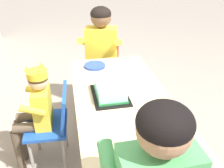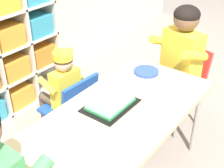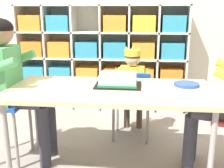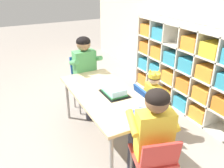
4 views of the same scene
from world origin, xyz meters
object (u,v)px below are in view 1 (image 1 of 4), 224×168
classroom_chair_blue (53,121)px  fork_scattered_mid_table (99,133)px  child_with_crown (36,107)px  fork_near_cake_tray (125,73)px  fork_at_table_front_edge (122,62)px  paper_plate_stack (95,66)px  classroom_chair_guest_side (103,66)px  birthday_cake_on_tray (110,91)px  guest_at_table_side (101,50)px  fork_near_child_seat (153,117)px  activity_table (123,104)px  fork_beside_plate_stack (122,146)px

classroom_chair_blue → fork_scattered_mid_table: bearing=34.3°
child_with_crown → fork_near_cake_tray: (0.23, -0.70, 0.09)m
child_with_crown → fork_at_table_front_edge: bearing=124.5°
paper_plate_stack → fork_at_table_front_edge: 0.25m
classroom_chair_guest_side → fork_near_cake_tray: bearing=-63.5°
paper_plate_stack → fork_at_table_front_edge: (0.04, -0.25, -0.01)m
birthday_cake_on_tray → paper_plate_stack: (0.49, 0.04, -0.03)m
classroom_chair_guest_side → birthday_cake_on_tray: (-0.88, 0.08, 0.22)m
guest_at_table_side → birthday_cake_on_tray: (-0.77, 0.05, 0.00)m
fork_near_child_seat → classroom_chair_blue: bearing=135.1°
birthday_cake_on_tray → fork_scattered_mid_table: 0.40m
fork_scattered_mid_table → activity_table: bearing=128.5°
paper_plate_stack → fork_near_cake_tray: (-0.17, -0.23, -0.01)m
activity_table → fork_near_child_seat: size_ratio=9.95×
fork_beside_plate_stack → fork_near_child_seat: 0.32m
child_with_crown → classroom_chair_guest_side: size_ratio=1.24×
paper_plate_stack → classroom_chair_guest_side: bearing=-18.0°
classroom_chair_blue → child_with_crown: 0.17m
guest_at_table_side → fork_beside_plate_stack: (-1.27, 0.08, -0.03)m
fork_beside_plate_stack → fork_at_table_front_edge: size_ratio=0.87×
activity_table → fork_near_child_seat: fork_near_child_seat is taller
classroom_chair_blue → fork_near_child_seat: 0.76m
classroom_chair_guest_side → fork_scattered_mid_table: bearing=-83.5°
fork_beside_plate_stack → classroom_chair_blue: bearing=86.4°
fork_at_table_front_edge → paper_plate_stack: bearing=68.0°
child_with_crown → guest_at_table_side: bearing=143.0°
activity_table → paper_plate_stack: paper_plate_stack is taller
fork_scattered_mid_table → guest_at_table_side: bearing=152.2°
paper_plate_stack → fork_scattered_mid_table: paper_plate_stack is taller
child_with_crown → classroom_chair_guest_side: 1.00m
classroom_chair_guest_side → paper_plate_stack: classroom_chair_guest_side is taller
classroom_chair_blue → fork_scattered_mid_table: (-0.46, -0.28, 0.23)m
paper_plate_stack → fork_near_child_seat: size_ratio=1.26×
paper_plate_stack → fork_near_child_seat: (-0.78, -0.25, -0.01)m
fork_near_cake_tray → fork_near_child_seat: bearing=94.1°
fork_at_table_front_edge → fork_beside_plate_stack: bearing=134.9°
activity_table → birthday_cake_on_tray: 0.13m
fork_near_cake_tray → fork_scattered_mid_table: bearing=67.7°
child_with_crown → activity_table: bearing=79.8°
activity_table → classroom_chair_blue: size_ratio=2.20×
child_with_crown → fork_beside_plate_stack: bearing=42.5°
fork_beside_plate_stack → fork_near_child_seat: size_ratio=0.76×
child_with_crown → fork_at_table_front_edge: 0.85m
classroom_chair_blue → birthday_cake_on_tray: birthday_cake_on_tray is taller
paper_plate_stack → fork_near_cake_tray: 0.28m
birthday_cake_on_tray → classroom_chair_guest_side: bearing=-5.5°
classroom_chair_guest_side → birthday_cake_on_tray: birthday_cake_on_tray is taller
classroom_chair_guest_side → paper_plate_stack: bearing=-91.8°
guest_at_table_side → fork_scattered_mid_table: (-1.15, 0.18, -0.03)m
classroom_chair_guest_side → fork_beside_plate_stack: classroom_chair_guest_side is taller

